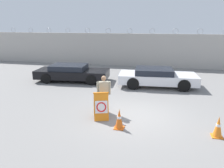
% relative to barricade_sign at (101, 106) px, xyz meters
% --- Properties ---
extents(ground_plane, '(90.00, 90.00, 0.00)m').
position_rel_barricade_sign_xyz_m(ground_plane, '(1.30, 0.53, -0.55)').
color(ground_plane, gray).
extents(perimeter_wall, '(36.00, 0.30, 3.36)m').
position_rel_barricade_sign_xyz_m(perimeter_wall, '(1.30, 11.68, 0.91)').
color(perimeter_wall, '#ADA8A0').
rests_on(perimeter_wall, ground_plane).
extents(barricade_sign, '(0.76, 0.80, 1.11)m').
position_rel_barricade_sign_xyz_m(barricade_sign, '(0.00, 0.00, 0.00)').
color(barricade_sign, orange).
rests_on(barricade_sign, ground_plane).
extents(security_guard, '(0.65, 0.35, 1.64)m').
position_rel_barricade_sign_xyz_m(security_guard, '(-0.07, 0.68, 0.34)').
color(security_guard, black).
rests_on(security_guard, ground_plane).
extents(traffic_cone_mid, '(0.36, 0.36, 0.75)m').
position_rel_barricade_sign_xyz_m(traffic_cone_mid, '(4.29, -0.56, -0.18)').
color(traffic_cone_mid, orange).
rests_on(traffic_cone_mid, ground_plane).
extents(traffic_cone_far, '(0.36, 0.36, 0.76)m').
position_rel_barricade_sign_xyz_m(traffic_cone_far, '(0.89, -0.70, -0.18)').
color(traffic_cone_far, orange).
rests_on(traffic_cone_far, ground_plane).
extents(parked_car_front_coupe, '(4.94, 2.26, 1.10)m').
position_rel_barricade_sign_xyz_m(parked_car_front_coupe, '(-3.58, 5.42, 0.02)').
color(parked_car_front_coupe, black).
rests_on(parked_car_front_coupe, ground_plane).
extents(parked_car_rear_sedan, '(4.81, 2.30, 1.12)m').
position_rel_barricade_sign_xyz_m(parked_car_rear_sedan, '(2.04, 5.36, 0.04)').
color(parked_car_rear_sedan, black).
rests_on(parked_car_rear_sedan, ground_plane).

